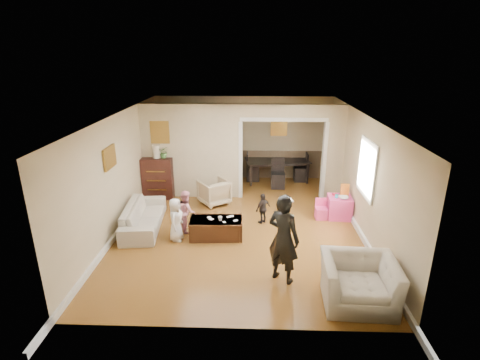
{
  "coord_description": "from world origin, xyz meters",
  "views": [
    {
      "loc": [
        0.28,
        -7.96,
        3.93
      ],
      "look_at": [
        0.0,
        0.2,
        1.05
      ],
      "focal_mm": 27.65,
      "sensor_mm": 36.0,
      "label": 1
    }
  ],
  "objects_px": {
    "table_lamp": "(156,151)",
    "cyan_cup": "(337,196)",
    "armchair_front": "(359,282)",
    "dresser": "(158,178)",
    "child_kneel_b": "(186,211)",
    "coffee_table": "(216,228)",
    "play_table": "(339,207)",
    "sofa": "(144,216)",
    "dining_table": "(277,170)",
    "armchair_back": "(214,192)",
    "coffee_cup": "(220,219)",
    "child_kneel_a": "(176,220)",
    "child_toddler": "(263,208)",
    "adult_person": "(283,239)"
  },
  "relations": [
    {
      "from": "coffee_cup",
      "to": "play_table",
      "type": "relative_size",
      "value": 0.17
    },
    {
      "from": "armchair_front",
      "to": "play_table",
      "type": "distance_m",
      "value": 3.32
    },
    {
      "from": "child_kneel_b",
      "to": "play_table",
      "type": "bearing_deg",
      "value": -100.64
    },
    {
      "from": "table_lamp",
      "to": "dining_table",
      "type": "xyz_separation_m",
      "value": [
        3.38,
        1.53,
        -0.99
      ]
    },
    {
      "from": "dresser",
      "to": "cyan_cup",
      "type": "height_order",
      "value": "dresser"
    },
    {
      "from": "coffee_table",
      "to": "play_table",
      "type": "bearing_deg",
      "value": 21.16
    },
    {
      "from": "coffee_cup",
      "to": "child_kneel_a",
      "type": "bearing_deg",
      "value": -173.99
    },
    {
      "from": "sofa",
      "to": "child_kneel_b",
      "type": "relative_size",
      "value": 2.04
    },
    {
      "from": "table_lamp",
      "to": "cyan_cup",
      "type": "distance_m",
      "value": 4.88
    },
    {
      "from": "child_kneel_b",
      "to": "armchair_front",
      "type": "bearing_deg",
      "value": -150.88
    },
    {
      "from": "table_lamp",
      "to": "child_toddler",
      "type": "distance_m",
      "value": 3.4
    },
    {
      "from": "table_lamp",
      "to": "coffee_table",
      "type": "bearing_deg",
      "value": -51.65
    },
    {
      "from": "coffee_cup",
      "to": "child_kneel_a",
      "type": "height_order",
      "value": "child_kneel_a"
    },
    {
      "from": "sofa",
      "to": "dining_table",
      "type": "bearing_deg",
      "value": -49.15
    },
    {
      "from": "coffee_table",
      "to": "child_kneel_b",
      "type": "height_order",
      "value": "child_kneel_b"
    },
    {
      "from": "adult_person",
      "to": "armchair_front",
      "type": "bearing_deg",
      "value": -172.28
    },
    {
      "from": "table_lamp",
      "to": "coffee_table",
      "type": "relative_size",
      "value": 0.32
    },
    {
      "from": "armchair_front",
      "to": "coffee_cup",
      "type": "bearing_deg",
      "value": 142.15
    },
    {
      "from": "armchair_front",
      "to": "dining_table",
      "type": "distance_m",
      "value": 6.07
    },
    {
      "from": "child_kneel_b",
      "to": "child_toddler",
      "type": "xyz_separation_m",
      "value": [
        1.75,
        0.45,
        -0.11
      ]
    },
    {
      "from": "coffee_table",
      "to": "child_kneel_b",
      "type": "relative_size",
      "value": 1.18
    },
    {
      "from": "cyan_cup",
      "to": "child_kneel_b",
      "type": "height_order",
      "value": "child_kneel_b"
    },
    {
      "from": "sofa",
      "to": "child_kneel_a",
      "type": "distance_m",
      "value": 1.06
    },
    {
      "from": "dresser",
      "to": "child_kneel_b",
      "type": "bearing_deg",
      "value": -60.75
    },
    {
      "from": "table_lamp",
      "to": "cyan_cup",
      "type": "relative_size",
      "value": 4.5
    },
    {
      "from": "dresser",
      "to": "adult_person",
      "type": "bearing_deg",
      "value": -50.69
    },
    {
      "from": "armchair_front",
      "to": "adult_person",
      "type": "xyz_separation_m",
      "value": [
        -1.19,
        0.6,
        0.45
      ]
    },
    {
      "from": "cyan_cup",
      "to": "dining_table",
      "type": "relative_size",
      "value": 0.04
    },
    {
      "from": "table_lamp",
      "to": "play_table",
      "type": "distance_m",
      "value": 5.02
    },
    {
      "from": "child_kneel_b",
      "to": "cyan_cup",
      "type": "bearing_deg",
      "value": -101.06
    },
    {
      "from": "armchair_back",
      "to": "coffee_table",
      "type": "height_order",
      "value": "armchair_back"
    },
    {
      "from": "dresser",
      "to": "armchair_back",
      "type": "bearing_deg",
      "value": -13.95
    },
    {
      "from": "table_lamp",
      "to": "child_kneel_b",
      "type": "xyz_separation_m",
      "value": [
        1.12,
        -2.0,
        -0.85
      ]
    },
    {
      "from": "dining_table",
      "to": "adult_person",
      "type": "bearing_deg",
      "value": -100.94
    },
    {
      "from": "table_lamp",
      "to": "cyan_cup",
      "type": "height_order",
      "value": "table_lamp"
    },
    {
      "from": "dresser",
      "to": "coffee_table",
      "type": "relative_size",
      "value": 1.01
    },
    {
      "from": "dresser",
      "to": "coffee_cup",
      "type": "relative_size",
      "value": 11.87
    },
    {
      "from": "play_table",
      "to": "adult_person",
      "type": "distance_m",
      "value": 3.19
    },
    {
      "from": "cyan_cup",
      "to": "child_kneel_b",
      "type": "distance_m",
      "value": 3.63
    },
    {
      "from": "table_lamp",
      "to": "dining_table",
      "type": "height_order",
      "value": "table_lamp"
    },
    {
      "from": "adult_person",
      "to": "child_kneel_b",
      "type": "relative_size",
      "value": 1.71
    },
    {
      "from": "sofa",
      "to": "armchair_front",
      "type": "xyz_separation_m",
      "value": [
        4.26,
        -2.57,
        0.09
      ]
    },
    {
      "from": "coffee_cup",
      "to": "cyan_cup",
      "type": "bearing_deg",
      "value": 22.55
    },
    {
      "from": "sofa",
      "to": "child_toddler",
      "type": "height_order",
      "value": "child_toddler"
    },
    {
      "from": "armchair_back",
      "to": "armchair_front",
      "type": "distance_m",
      "value": 4.92
    },
    {
      "from": "adult_person",
      "to": "coffee_cup",
      "type": "bearing_deg",
      "value": -16.14
    },
    {
      "from": "armchair_front",
      "to": "dresser",
      "type": "relative_size",
      "value": 1.01
    },
    {
      "from": "adult_person",
      "to": "dining_table",
      "type": "bearing_deg",
      "value": -57.86
    },
    {
      "from": "dresser",
      "to": "child_toddler",
      "type": "relative_size",
      "value": 1.54
    },
    {
      "from": "cyan_cup",
      "to": "table_lamp",
      "type": "bearing_deg",
      "value": 165.41
    }
  ]
}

